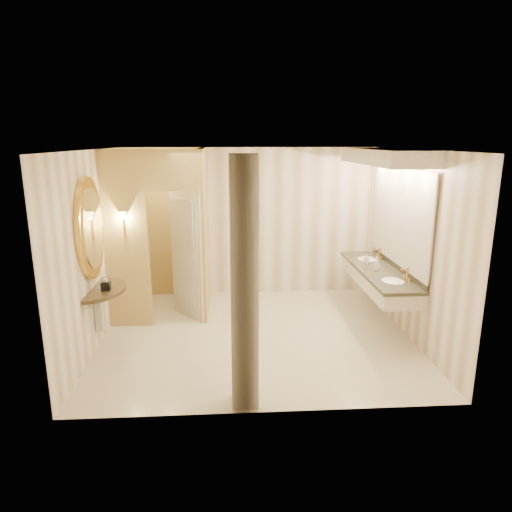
{
  "coord_description": "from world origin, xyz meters",
  "views": [
    {
      "loc": [
        -0.4,
        -6.3,
        2.83
      ],
      "look_at": [
        0.01,
        0.2,
        1.17
      ],
      "focal_mm": 32.0,
      "sensor_mm": 36.0,
      "label": 1
    }
  ],
  "objects": [
    {
      "name": "wall_back",
      "position": [
        0.0,
        2.0,
        1.35
      ],
      "size": [
        4.5,
        0.02,
        2.7
      ],
      "primitive_type": "cube",
      "color": "white",
      "rests_on": "floor"
    },
    {
      "name": "wall_front",
      "position": [
        0.0,
        -2.0,
        1.35
      ],
      "size": [
        4.5,
        0.02,
        2.7
      ],
      "primitive_type": "cube",
      "color": "white",
      "rests_on": "floor"
    },
    {
      "name": "tissue_box",
      "position": [
        -2.04,
        -0.37,
        0.93
      ],
      "size": [
        0.13,
        0.13,
        0.12
      ],
      "primitive_type": "cube",
      "rotation": [
        0.0,
        0.0,
        0.09
      ],
      "color": "black",
      "rests_on": "console_shelf"
    },
    {
      "name": "vanity",
      "position": [
        1.98,
        0.4,
        1.63
      ],
      "size": [
        0.75,
        2.47,
        2.09
      ],
      "color": "beige",
      "rests_on": "floor"
    },
    {
      "name": "ceiling",
      "position": [
        0.0,
        0.0,
        2.7
      ],
      "size": [
        4.5,
        4.5,
        0.0
      ],
      "primitive_type": "plane",
      "rotation": [
        3.14,
        0.0,
        0.0
      ],
      "color": "white",
      "rests_on": "wall_back"
    },
    {
      "name": "toilet",
      "position": [
        -1.1,
        1.49,
        0.41
      ],
      "size": [
        0.53,
        0.85,
        0.83
      ],
      "primitive_type": "imported",
      "rotation": [
        0.0,
        0.0,
        3.23
      ],
      "color": "white",
      "rests_on": "floor"
    },
    {
      "name": "console_shelf",
      "position": [
        -2.21,
        -0.28,
        1.35
      ],
      "size": [
        1.04,
        1.04,
        1.97
      ],
      "color": "black",
      "rests_on": "floor"
    },
    {
      "name": "wall_left",
      "position": [
        -2.25,
        0.0,
        1.35
      ],
      "size": [
        0.02,
        4.0,
        2.7
      ],
      "primitive_type": "cube",
      "color": "white",
      "rests_on": "floor"
    },
    {
      "name": "soap_bottle_c",
      "position": [
        1.88,
        0.33,
        0.98
      ],
      "size": [
        0.1,
        0.1,
        0.21
      ],
      "primitive_type": "imported",
      "rotation": [
        0.0,
        0.0,
        -0.21
      ],
      "color": "#C6B28C",
      "rests_on": "vanity"
    },
    {
      "name": "wall_sconce",
      "position": [
        -1.93,
        0.43,
        1.73
      ],
      "size": [
        0.14,
        0.14,
        0.42
      ],
      "color": "gold",
      "rests_on": "toilet_closet"
    },
    {
      "name": "wall_right",
      "position": [
        2.25,
        0.0,
        1.35
      ],
      "size": [
        0.02,
        4.0,
        2.7
      ],
      "primitive_type": "cube",
      "color": "white",
      "rests_on": "floor"
    },
    {
      "name": "floor",
      "position": [
        0.0,
        0.0,
        0.0
      ],
      "size": [
        4.5,
        4.5,
        0.0
      ],
      "primitive_type": "plane",
      "color": "beige",
      "rests_on": "ground"
    },
    {
      "name": "soap_bottle_a",
      "position": [
        1.85,
        0.75,
        0.94
      ],
      "size": [
        0.08,
        0.08,
        0.14
      ],
      "primitive_type": "imported",
      "rotation": [
        0.0,
        0.0,
        0.34
      ],
      "color": "beige",
      "rests_on": "vanity"
    },
    {
      "name": "toilet_closet",
      "position": [
        -1.13,
        0.96,
        1.39
      ],
      "size": [
        1.5,
        1.55,
        2.7
      ],
      "color": "#D9BE71",
      "rests_on": "floor"
    },
    {
      "name": "soap_bottle_b",
      "position": [
        1.94,
        0.47,
        0.93
      ],
      "size": [
        0.09,
        0.09,
        0.12
      ],
      "primitive_type": "imported",
      "rotation": [
        0.0,
        0.0,
        0.04
      ],
      "color": "silver",
      "rests_on": "vanity"
    },
    {
      "name": "pillar",
      "position": [
        -0.24,
        -1.8,
        1.35
      ],
      "size": [
        0.29,
        0.29,
        2.7
      ],
      "primitive_type": "cube",
      "color": "beige",
      "rests_on": "floor"
    }
  ]
}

